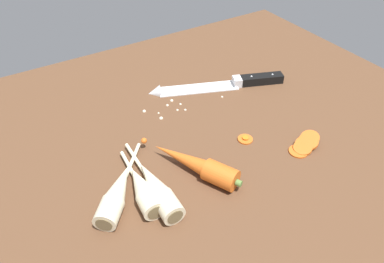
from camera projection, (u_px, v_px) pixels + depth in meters
ground_plane at (187, 139)px, 79.28cm from camera, size 120.00×90.00×4.00cm
chefs_knife at (215, 85)px, 91.08cm from camera, size 33.54×15.82×4.18cm
whole_carrot at (197, 165)px, 67.38cm from camera, size 11.62×20.21×4.20cm
parsnip_front at (117, 193)px, 62.24cm from camera, size 15.04×16.98×4.00cm
parsnip_mid_left at (157, 189)px, 62.98cm from camera, size 4.29×21.53×4.00cm
parsnip_mid_right at (143, 190)px, 62.85cm from camera, size 4.66×17.50×4.00cm
carrot_slice_stack at (305, 145)px, 73.57cm from camera, size 7.81×4.77×2.68cm
carrot_slice_stray_near at (245, 139)px, 75.72cm from camera, size 3.20×3.20×0.70cm
mince_crumbs at (180, 98)px, 87.02cm from camera, size 20.76×8.95×0.90cm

